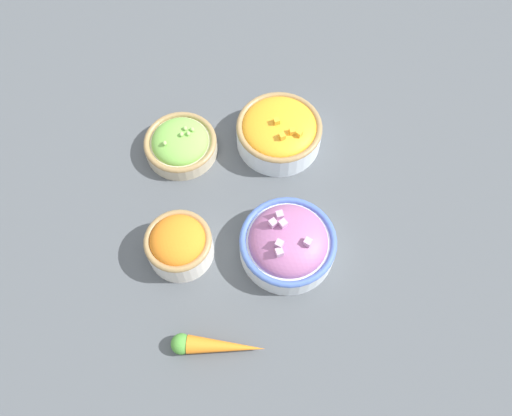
# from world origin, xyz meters

# --- Properties ---
(ground_plane) EXTENTS (3.00, 3.00, 0.00)m
(ground_plane) POSITION_xyz_m (0.00, 0.00, 0.00)
(ground_plane) COLOR #4C5156
(bowl_squash) EXTENTS (0.17, 0.17, 0.08)m
(bowl_squash) POSITION_xyz_m (-0.14, 0.11, 0.04)
(bowl_squash) COLOR silver
(bowl_squash) RESTS_ON ground_plane
(bowl_red_onion) EXTENTS (0.17, 0.17, 0.09)m
(bowl_red_onion) POSITION_xyz_m (0.09, 0.02, 0.03)
(bowl_red_onion) COLOR silver
(bowl_red_onion) RESTS_ON ground_plane
(bowl_lettuce) EXTENTS (0.14, 0.14, 0.06)m
(bowl_lettuce) POSITION_xyz_m (-0.19, -0.08, 0.02)
(bowl_lettuce) COLOR beige
(bowl_lettuce) RESTS_ON ground_plane
(bowl_carrots) EXTENTS (0.12, 0.12, 0.08)m
(bowl_carrots) POSITION_xyz_m (0.02, -0.15, 0.04)
(bowl_carrots) COLOR silver
(bowl_carrots) RESTS_ON ground_plane
(loose_carrot) EXTENTS (0.09, 0.15, 0.03)m
(loose_carrot) POSITION_xyz_m (0.20, -0.16, 0.02)
(loose_carrot) COLOR orange
(loose_carrot) RESTS_ON ground_plane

